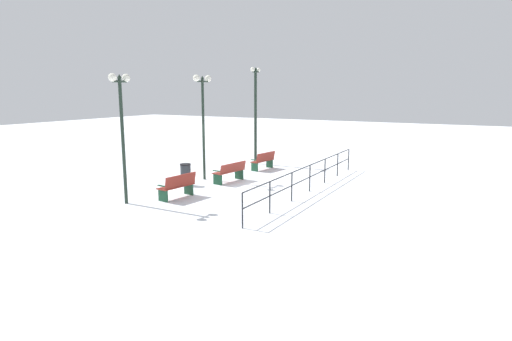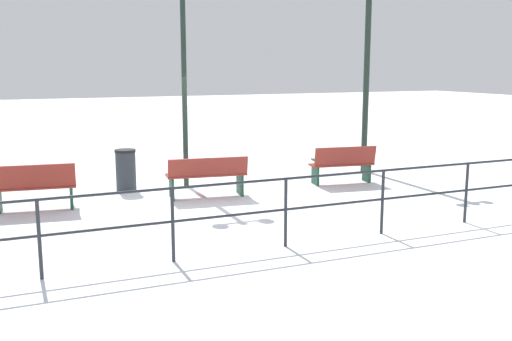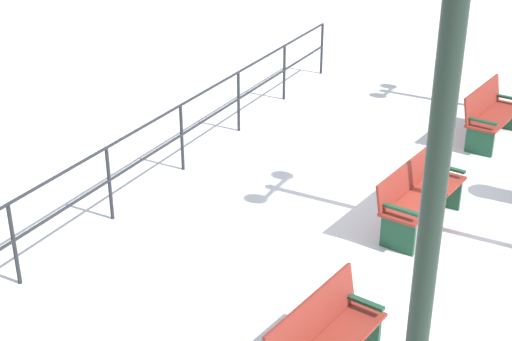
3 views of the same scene
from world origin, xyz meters
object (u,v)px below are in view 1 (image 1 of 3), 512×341
at_px(bench_nearest, 263,160).
at_px(lamppost_near, 255,107).
at_px(lamppost_far, 121,114).
at_px(lamppost_middle, 203,105).
at_px(bench_third, 178,186).
at_px(trash_bin, 186,174).
at_px(bench_second, 230,172).

bearing_deg(bench_nearest, lamppost_near, -40.63).
bearing_deg(bench_nearest, lamppost_far, 89.74).
height_order(lamppost_middle, lamppost_far, lamppost_middle).
xyz_separation_m(lamppost_middle, lamppost_far, (0.00, 4.80, -0.15)).
height_order(bench_third, lamppost_far, lamppost_far).
bearing_deg(lamppost_near, trash_bin, 90.13).
relative_size(bench_nearest, bench_third, 0.99).
relative_size(lamppost_far, trash_bin, 4.89).
relative_size(lamppost_near, lamppost_far, 1.14).
height_order(bench_third, lamppost_middle, lamppost_middle).
height_order(bench_nearest, lamppost_middle, lamppost_middle).
bearing_deg(lamppost_far, bench_third, -128.12).
xyz_separation_m(lamppost_far, trash_bin, (-0.01, -3.42, -2.72)).
relative_size(bench_third, lamppost_middle, 0.34).
distance_m(lamppost_middle, lamppost_far, 4.81).
bearing_deg(trash_bin, lamppost_far, 89.76).
bearing_deg(bench_third, bench_nearest, -83.65).
bearing_deg(lamppost_middle, bench_nearest, -109.57).
bearing_deg(lamppost_near, bench_third, 98.01).
xyz_separation_m(bench_nearest, lamppost_near, (1.23, -1.40, 2.65)).
distance_m(bench_third, lamppost_near, 8.68).
bearing_deg(bench_second, trash_bin, 55.19).
distance_m(bench_second, bench_third, 3.40).
bearing_deg(bench_second, lamppost_near, -66.80).
bearing_deg(lamppost_middle, bench_second, -177.62).
height_order(bench_third, trash_bin, same).
distance_m(bench_third, lamppost_middle, 4.54).
bearing_deg(lamppost_far, lamppost_middle, -90.00).
distance_m(bench_nearest, lamppost_far, 8.77).
xyz_separation_m(bench_third, lamppost_far, (1.15, 1.47, 2.71)).
height_order(bench_second, lamppost_far, lamppost_far).
relative_size(bench_nearest, lamppost_near, 0.30).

